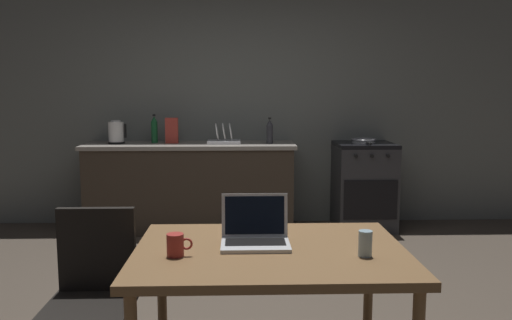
% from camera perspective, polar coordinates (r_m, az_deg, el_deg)
% --- Properties ---
extents(ground_plane, '(12.00, 12.00, 0.00)m').
position_cam_1_polar(ground_plane, '(3.60, -0.62, -16.24)').
color(ground_plane, '#473D33').
extents(back_wall, '(6.40, 0.10, 2.71)m').
position_cam_1_polar(back_wall, '(5.78, 1.83, 6.61)').
color(back_wall, slate).
rests_on(back_wall, ground_plane).
extents(kitchen_counter, '(2.16, 0.64, 0.91)m').
position_cam_1_polar(kitchen_counter, '(5.54, -7.09, -2.86)').
color(kitchen_counter, '#382D23').
rests_on(kitchen_counter, ground_plane).
extents(stove_oven, '(0.60, 0.62, 0.91)m').
position_cam_1_polar(stove_oven, '(5.66, 11.61, -2.74)').
color(stove_oven, '#2D2D30').
rests_on(stove_oven, ground_plane).
extents(dining_table, '(1.25, 0.91, 0.73)m').
position_cam_1_polar(dining_table, '(2.48, 1.55, -11.07)').
color(dining_table, brown).
rests_on(dining_table, ground_plane).
extents(chair, '(0.40, 0.40, 0.88)m').
position_cam_1_polar(chair, '(2.72, -17.30, -13.20)').
color(chair, black).
rests_on(chair, ground_plane).
extents(laptop, '(0.32, 0.25, 0.23)m').
position_cam_1_polar(laptop, '(2.50, -0.09, -8.12)').
color(laptop, silver).
rests_on(laptop, dining_table).
extents(electric_kettle, '(0.19, 0.17, 0.24)m').
position_cam_1_polar(electric_kettle, '(5.58, -14.92, 2.90)').
color(electric_kettle, black).
rests_on(electric_kettle, kitchen_counter).
extents(bottle, '(0.07, 0.07, 0.27)m').
position_cam_1_polar(bottle, '(5.40, 1.50, 3.13)').
color(bottle, '#2D2D33').
rests_on(bottle, kitchen_counter).
extents(frying_pan, '(0.26, 0.43, 0.05)m').
position_cam_1_polar(frying_pan, '(5.57, 11.63, 2.06)').
color(frying_pan, gray).
rests_on(frying_pan, stove_oven).
extents(coffee_mug, '(0.11, 0.08, 0.10)m').
position_cam_1_polar(coffee_mug, '(2.36, -8.70, -9.11)').
color(coffee_mug, '#9E2D28').
rests_on(coffee_mug, dining_table).
extents(drinking_glass, '(0.06, 0.06, 0.11)m').
position_cam_1_polar(drinking_glass, '(2.38, 11.77, -8.86)').
color(drinking_glass, '#99B7C6').
rests_on(drinking_glass, dining_table).
extents(cereal_box, '(0.13, 0.05, 0.26)m').
position_cam_1_polar(cereal_box, '(5.50, -9.13, 3.17)').
color(cereal_box, '#B2382D').
rests_on(cereal_box, kitchen_counter).
extents(dish_rack, '(0.34, 0.26, 0.21)m').
position_cam_1_polar(dish_rack, '(5.45, -3.48, 2.32)').
color(dish_rack, silver).
rests_on(dish_rack, kitchen_counter).
extents(bottle_b, '(0.07, 0.07, 0.30)m').
position_cam_1_polar(bottle_b, '(5.59, -10.97, 3.29)').
color(bottle_b, '#19592D').
rests_on(bottle_b, kitchen_counter).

